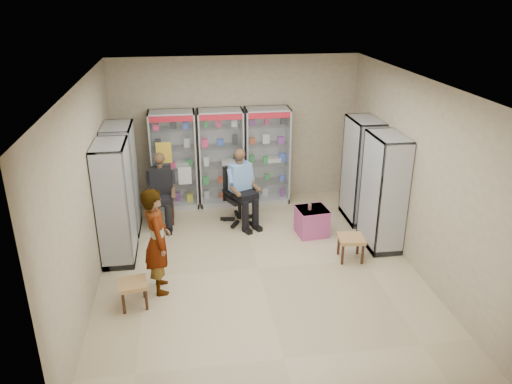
{
  "coord_description": "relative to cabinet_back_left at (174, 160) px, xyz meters",
  "views": [
    {
      "loc": [
        -1.06,
        -6.93,
        4.23
      ],
      "look_at": [
        0.07,
        0.7,
        1.05
      ],
      "focal_mm": 35.0,
      "sensor_mm": 36.0,
      "label": 1
    }
  ],
  "objects": [
    {
      "name": "cabinet_right_far",
      "position": [
        3.53,
        -1.13,
        0.0
      ],
      "size": [
        0.9,
        0.5,
        2.0
      ],
      "primitive_type": "cube",
      "rotation": [
        0.0,
        0.0,
        1.57
      ],
      "color": "silver",
      "rests_on": "floor"
    },
    {
      "name": "seated_shopkeeper",
      "position": [
        1.21,
        -0.98,
        -0.3
      ],
      "size": [
        0.68,
        0.77,
        1.4
      ],
      "primitive_type": null,
      "rotation": [
        0.0,
        0.0,
        0.42
      ],
      "color": "#6290C2",
      "rests_on": "floor"
    },
    {
      "name": "standing_man",
      "position": [
        -0.24,
        -3.1,
        -0.18
      ],
      "size": [
        0.47,
        0.64,
        1.63
      ],
      "primitive_type": "imported",
      "rotation": [
        0.0,
        0.0,
        1.71
      ],
      "color": "gray",
      "rests_on": "floor"
    },
    {
      "name": "seated_customer",
      "position": [
        -0.25,
        -0.78,
        -0.33
      ],
      "size": [
        0.44,
        0.6,
        1.34
      ],
      "primitive_type": null,
      "color": "black",
      "rests_on": "floor"
    },
    {
      "name": "pink_trunk",
      "position": [
        2.46,
        -1.66,
        -0.75
      ],
      "size": [
        0.57,
        0.56,
        0.51
      ],
      "primitive_type": "cube",
      "rotation": [
        0.0,
        0.0,
        0.1
      ],
      "color": "#C64F9C",
      "rests_on": "floor"
    },
    {
      "name": "cabinet_back_left",
      "position": [
        0.0,
        0.0,
        0.0
      ],
      "size": [
        0.9,
        0.5,
        2.0
      ],
      "primitive_type": "cube",
      "color": "silver",
      "rests_on": "floor"
    },
    {
      "name": "cabinet_right_near",
      "position": [
        3.53,
        -2.23,
        0.0
      ],
      "size": [
        0.9,
        0.5,
        2.0
      ],
      "primitive_type": "cube",
      "rotation": [
        0.0,
        0.0,
        1.57
      ],
      "color": "silver",
      "rests_on": "floor"
    },
    {
      "name": "room_shell",
      "position": [
        1.3,
        -2.73,
        0.97
      ],
      "size": [
        5.02,
        6.02,
        3.01
      ],
      "color": "tan",
      "rests_on": "ground"
    },
    {
      "name": "cabinet_left_near",
      "position": [
        -0.93,
        -2.03,
        0.0
      ],
      "size": [
        0.9,
        0.5,
        2.0
      ],
      "primitive_type": "cube",
      "rotation": [
        0.0,
        0.0,
        -1.57
      ],
      "color": "#A8ACAF",
      "rests_on": "floor"
    },
    {
      "name": "office_chair",
      "position": [
        1.21,
        -0.93,
        -0.45
      ],
      "size": [
        0.79,
        0.79,
        1.1
      ],
      "primitive_type": "cube",
      "rotation": [
        0.0,
        0.0,
        0.42
      ],
      "color": "black",
      "rests_on": "floor"
    },
    {
      "name": "wooden_chair",
      "position": [
        -0.25,
        -0.73,
        -0.53
      ],
      "size": [
        0.42,
        0.42,
        0.94
      ],
      "primitive_type": "cube",
      "color": "black",
      "rests_on": "floor"
    },
    {
      "name": "woven_stool_a",
      "position": [
        2.87,
        -2.65,
        -0.79
      ],
      "size": [
        0.45,
        0.45,
        0.41
      ],
      "primitive_type": "cube",
      "rotation": [
        0.0,
        0.0,
        -0.1
      ],
      "color": "#A98947",
      "rests_on": "floor"
    },
    {
      "name": "cabinet_back_right",
      "position": [
        1.9,
        0.0,
        0.0
      ],
      "size": [
        0.9,
        0.5,
        2.0
      ],
      "primitive_type": "cube",
      "color": "#A8ABB0",
      "rests_on": "floor"
    },
    {
      "name": "cabinet_back_mid",
      "position": [
        0.95,
        0.0,
        0.0
      ],
      "size": [
        0.9,
        0.5,
        2.0
      ],
      "primitive_type": "cube",
      "color": "#9E9FA4",
      "rests_on": "floor"
    },
    {
      "name": "floor",
      "position": [
        1.3,
        -2.73,
        -1.0
      ],
      "size": [
        6.0,
        6.0,
        0.0
      ],
      "primitive_type": "plane",
      "color": "tan",
      "rests_on": "ground"
    },
    {
      "name": "tea_glass",
      "position": [
        2.4,
        -1.68,
        -0.44
      ],
      "size": [
        0.07,
        0.07,
        0.1
      ],
      "primitive_type": "cylinder",
      "color": "#612208",
      "rests_on": "pink_trunk"
    },
    {
      "name": "woven_stool_b",
      "position": [
        -0.6,
        -3.47,
        -0.81
      ],
      "size": [
        0.45,
        0.45,
        0.39
      ],
      "primitive_type": "cube",
      "rotation": [
        0.0,
        0.0,
        0.16
      ],
      "color": "#AE7549",
      "rests_on": "floor"
    },
    {
      "name": "cabinet_left_far",
      "position": [
        -0.93,
        -0.93,
        0.0
      ],
      "size": [
        0.9,
        0.5,
        2.0
      ],
      "primitive_type": "cube",
      "rotation": [
        0.0,
        0.0,
        -1.57
      ],
      "color": "silver",
      "rests_on": "floor"
    }
  ]
}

